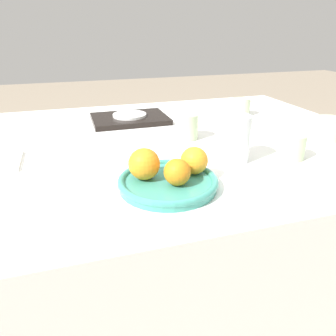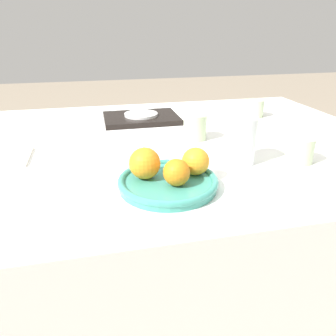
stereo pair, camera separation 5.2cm
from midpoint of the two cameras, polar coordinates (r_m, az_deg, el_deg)
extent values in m
plane|color=gray|center=(1.48, -0.31, -21.80)|extent=(12.00, 12.00, 0.00)
cube|color=white|center=(1.25, -0.34, -10.40)|extent=(1.38, 1.09, 0.71)
cylinder|color=teal|center=(0.76, -1.96, -2.84)|extent=(0.23, 0.23, 0.02)
torus|color=teal|center=(0.76, -1.97, -2.23)|extent=(0.23, 0.23, 0.02)
sphere|color=orange|center=(0.73, -0.43, -0.75)|extent=(0.06, 0.06, 0.06)
sphere|color=orange|center=(0.76, -6.14, 0.68)|extent=(0.07, 0.07, 0.07)
sphere|color=orange|center=(0.78, 2.68, 1.28)|extent=(0.07, 0.07, 0.07)
cylinder|color=silver|center=(0.91, 10.11, 5.03)|extent=(0.08, 0.08, 0.13)
cube|color=black|center=(1.31, -7.82, 8.48)|extent=(0.29, 0.21, 0.02)
cylinder|color=white|center=(1.31, -7.86, 9.12)|extent=(0.13, 0.13, 0.01)
cylinder|color=#B7CC9E|center=(1.09, 1.90, 7.19)|extent=(0.08, 0.08, 0.08)
cylinder|color=#B7CC9E|center=(1.41, 11.56, 10.38)|extent=(0.07, 0.07, 0.07)
cylinder|color=#B7CC9E|center=(1.18, 24.87, 6.20)|extent=(0.08, 0.08, 0.08)
cylinder|color=#B7CC9E|center=(0.98, 19.32, 3.51)|extent=(0.07, 0.07, 0.07)
camera|label=1|loc=(0.03, -92.00, -0.88)|focal=35.00mm
camera|label=2|loc=(0.03, 88.00, 0.88)|focal=35.00mm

